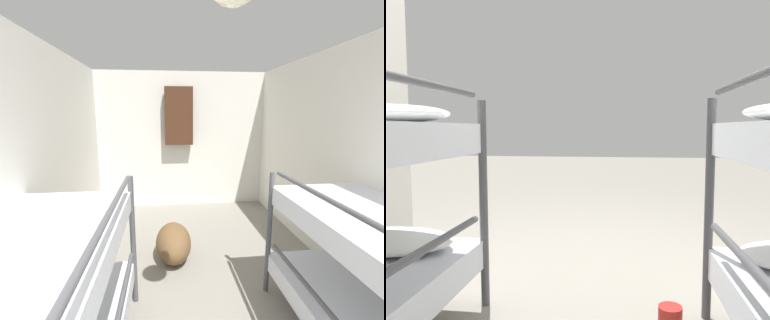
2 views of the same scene
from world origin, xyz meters
TOP-DOWN VIEW (x-y plane):
  - wall_left at (-1.39, 2.32)m, footprint 0.06×4.75m
  - wall_right at (1.39, 2.32)m, footprint 0.06×4.75m
  - wall_back at (0.00, 4.66)m, footprint 2.84×0.06m
  - duffel_bag at (-0.23, 2.98)m, footprint 0.38×0.62m
  - hanging_coat at (-0.06, 4.51)m, footprint 0.44×0.12m

SIDE VIEW (x-z plane):
  - duffel_bag at x=-0.23m, z-range 0.00..0.38m
  - wall_left at x=-1.39m, z-range 0.00..2.21m
  - wall_right at x=1.39m, z-range 0.00..2.21m
  - wall_back at x=0.00m, z-range 0.00..2.21m
  - hanging_coat at x=-0.06m, z-range 1.06..1.96m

